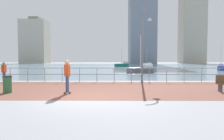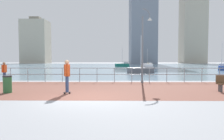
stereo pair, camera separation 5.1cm
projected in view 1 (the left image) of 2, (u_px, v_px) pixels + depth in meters
name	position (u px, v px, depth m)	size (l,w,h in m)	color
ground	(108.00, 67.00, 49.16)	(220.00, 220.00, 0.00)	gray
brick_paving	(92.00, 88.00, 12.21)	(28.00, 7.35, 0.01)	brown
harbor_water	(109.00, 66.00, 60.83)	(180.00, 88.00, 0.00)	#6B899E
waterfront_railing	(97.00, 72.00, 15.84)	(25.25, 0.06, 1.15)	#8C99A3
lamppost	(144.00, 42.00, 15.10)	(0.82, 0.36, 5.70)	slate
skateboarder	(67.00, 73.00, 10.24)	(0.41, 0.53, 1.77)	black
bystander	(4.00, 70.00, 15.55)	(0.25, 0.55, 1.61)	#384C7A
trash_bin	(7.00, 84.00, 10.55)	(0.46, 0.46, 0.93)	#2D6638
sailboat_teal	(221.00, 67.00, 35.14)	(2.60, 3.65, 4.97)	#284799
sailboat_red	(122.00, 65.00, 54.54)	(4.03, 2.10, 5.42)	#197266
sailboat_blue	(147.00, 65.00, 50.77)	(3.23, 2.97, 4.72)	gold
sailboat_white	(141.00, 70.00, 26.82)	(3.77, 2.60, 5.11)	#595960
tower_beige	(35.00, 42.00, 112.00)	(14.01, 11.60, 26.10)	#B2AD99
tower_glass	(192.00, 24.00, 113.31)	(12.97, 10.65, 46.68)	#B2AD99
tower_slate	(142.00, 16.00, 99.75)	(12.41, 17.35, 50.00)	slate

